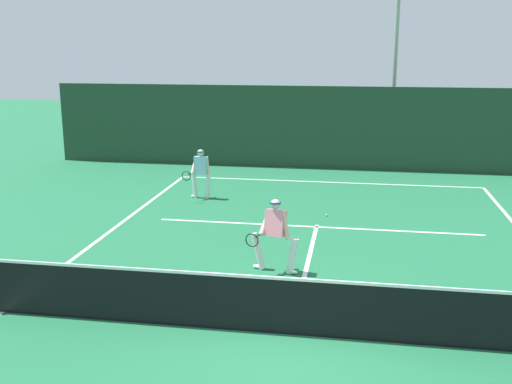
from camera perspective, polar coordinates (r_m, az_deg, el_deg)
The scene contains 11 objects.
ground_plane at distance 10.41m, azimuth 3.27°, elevation -13.30°, with size 80.00×80.00×0.00m, color #1E663F.
court_line_baseline_far at distance 21.44m, azimuth 6.76°, elevation 0.94°, with size 10.57×0.10×0.01m, color white.
court_line_sideline_left at distance 12.11m, azimuth -22.88°, elevation -10.39°, with size 0.10×23.33×0.01m, color white.
court_line_service at distance 16.18m, azimuth 5.74°, elevation -3.30°, with size 8.62×0.10×0.01m, color white.
court_line_centre at distance 13.33m, azimuth 4.82°, elevation -7.07°, with size 0.10×6.40×0.01m, color white.
tennis_net at distance 10.19m, azimuth 3.31°, elevation -10.68°, with size 11.58×0.09×1.11m.
player_near at distance 12.76m, azimuth 1.78°, elevation -3.83°, with size 1.09×0.88×1.60m.
player_far at distance 18.99m, azimuth -5.26°, elevation 1.93°, with size 0.82×0.85×1.56m.
tennis_ball at distance 17.20m, azimuth 6.70°, elevation -2.18°, with size 0.07×0.07×0.07m, color #D1E033.
back_fence_windscreen at distance 23.56m, azimuth 7.19°, elevation 6.03°, with size 22.27×0.12×3.20m, color #203E2A.
light_pole at distance 25.32m, azimuth 13.15°, elevation 14.44°, with size 0.55×0.44×8.60m.
Camera 1 is at (0.97, -9.22, 4.74)m, focal length 42.29 mm.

